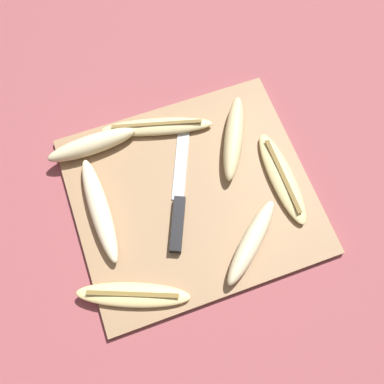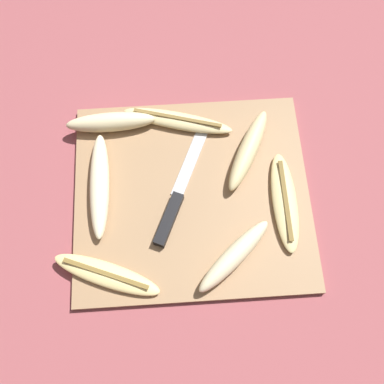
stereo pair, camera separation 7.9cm
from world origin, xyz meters
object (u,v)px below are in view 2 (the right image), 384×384
(banana_ripe_center, at_px, (248,150))
(banana_pale_long, at_px, (234,256))
(banana_bright_far, at_px, (100,185))
(banana_golden_short, at_px, (107,275))
(banana_cream_curved, at_px, (111,122))
(banana_mellow_near, at_px, (178,121))
(banana_spotted_left, at_px, (285,202))
(knife, at_px, (174,207))

(banana_ripe_center, xyz_separation_m, banana_pale_long, (-0.04, -0.19, 0.00))
(banana_bright_far, relative_size, banana_golden_short, 1.05)
(banana_cream_curved, bearing_deg, banana_mellow_near, -0.06)
(banana_spotted_left, bearing_deg, banana_pale_long, -136.83)
(knife, height_order, banana_spotted_left, banana_spotted_left)
(banana_cream_curved, bearing_deg, banana_bright_far, -99.33)
(banana_bright_far, xyz_separation_m, banana_spotted_left, (0.32, -0.05, -0.01))
(banana_spotted_left, bearing_deg, banana_mellow_near, 135.91)
(banana_bright_far, bearing_deg, knife, -19.90)
(knife, xyz_separation_m, banana_golden_short, (-0.12, -0.11, 0.00))
(banana_bright_far, distance_m, banana_ripe_center, 0.27)
(banana_golden_short, bearing_deg, banana_bright_far, 94.24)
(banana_ripe_center, bearing_deg, banana_spotted_left, -61.29)
(knife, relative_size, banana_golden_short, 1.19)
(knife, bearing_deg, banana_cream_curved, 146.37)
(banana_pale_long, relative_size, banana_mellow_near, 0.69)
(banana_spotted_left, bearing_deg, banana_ripe_center, 118.71)
(banana_bright_far, bearing_deg, banana_spotted_left, -8.73)
(banana_bright_far, height_order, banana_spotted_left, banana_bright_far)
(banana_golden_short, bearing_deg, banana_mellow_near, 64.76)
(banana_cream_curved, height_order, banana_spotted_left, banana_cream_curved)
(knife, relative_size, banana_cream_curved, 1.35)
(banana_ripe_center, bearing_deg, knife, -145.38)
(banana_bright_far, distance_m, banana_pale_long, 0.27)
(knife, distance_m, banana_cream_curved, 0.20)
(knife, height_order, banana_cream_curved, banana_cream_curved)
(banana_bright_far, distance_m, banana_spotted_left, 0.33)
(knife, xyz_separation_m, banana_bright_far, (-0.13, 0.05, 0.01))
(knife, bearing_deg, banana_bright_far, -176.02)
(banana_bright_far, bearing_deg, banana_golden_short, -85.76)
(banana_mellow_near, bearing_deg, banana_pale_long, -73.31)
(banana_bright_far, height_order, banana_ripe_center, banana_ripe_center)
(knife, bearing_deg, banana_spotted_left, 22.99)
(banana_golden_short, relative_size, banana_mellow_near, 0.90)
(banana_bright_far, relative_size, banana_ripe_center, 1.17)
(banana_golden_short, relative_size, banana_ripe_center, 1.11)
(banana_ripe_center, bearing_deg, banana_cream_curved, 163.46)
(banana_golden_short, bearing_deg, banana_ripe_center, 38.98)
(banana_pale_long, bearing_deg, banana_mellow_near, 106.69)
(banana_bright_far, xyz_separation_m, banana_ripe_center, (0.27, 0.05, 0.00))
(knife, distance_m, banana_golden_short, 0.16)
(banana_ripe_center, relative_size, banana_spotted_left, 0.91)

